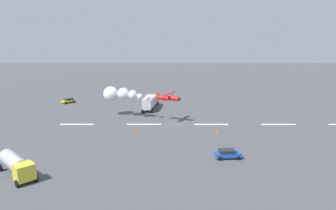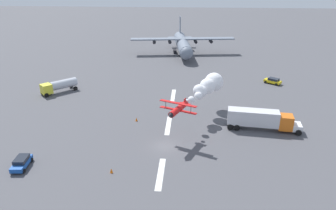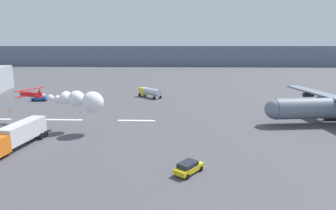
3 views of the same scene
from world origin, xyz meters
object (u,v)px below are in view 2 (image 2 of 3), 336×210
at_px(airport_staff_sedan, 21,162).
at_px(followme_car_yellow, 273,81).
at_px(traffic_cone_near, 111,170).
at_px(traffic_cone_far, 136,119).
at_px(fuel_tanker_truck, 59,86).
at_px(stunt_biplane_red, 207,87).
at_px(cargo_transport_plane, 183,44).
at_px(semi_truck_orange, 261,119).

bearing_deg(airport_staff_sedan, followme_car_yellow, -47.84).
xyz_separation_m(traffic_cone_near, traffic_cone_far, (17.42, -0.80, 0.00)).
bearing_deg(traffic_cone_near, followme_car_yellow, -37.50).
relative_size(traffic_cone_near, traffic_cone_far, 1.00).
bearing_deg(traffic_cone_near, traffic_cone_far, -2.62).
distance_m(fuel_tanker_truck, airport_staff_sedan, 32.07).
bearing_deg(followme_car_yellow, stunt_biplane_red, 138.39).
relative_size(airport_staff_sedan, traffic_cone_near, 5.81).
relative_size(fuel_tanker_truck, traffic_cone_near, 10.29).
distance_m(cargo_transport_plane, traffic_cone_far, 55.12).
bearing_deg(stunt_biplane_red, traffic_cone_near, 146.72).
bearing_deg(airport_staff_sedan, traffic_cone_near, -92.14).
relative_size(fuel_tanker_truck, traffic_cone_far, 10.29).
distance_m(semi_truck_orange, traffic_cone_near, 28.75).
bearing_deg(traffic_cone_far, followme_car_yellow, -51.91).
relative_size(airport_staff_sedan, traffic_cone_far, 5.81).
height_order(cargo_transport_plane, traffic_cone_far, cargo_transport_plane).
height_order(airport_staff_sedan, traffic_cone_near, airport_staff_sedan).
bearing_deg(fuel_tanker_truck, followme_car_yellow, -78.96).
relative_size(cargo_transport_plane, stunt_biplane_red, 1.79).
relative_size(stunt_biplane_red, airport_staff_sedan, 4.63).
height_order(airport_staff_sedan, traffic_cone_far, airport_staff_sedan).
relative_size(semi_truck_orange, followme_car_yellow, 2.99).
height_order(cargo_transport_plane, traffic_cone_near, cargo_transport_plane).
bearing_deg(cargo_transport_plane, traffic_cone_far, 172.34).
xyz_separation_m(semi_truck_orange, traffic_cone_far, (1.83, 23.30, -1.73)).
bearing_deg(traffic_cone_far, airport_staff_sedan, 139.52).
relative_size(stunt_biplane_red, fuel_tanker_truck, 2.62).
xyz_separation_m(stunt_biplane_red, fuel_tanker_truck, (9.91, 34.71, -4.11)).
xyz_separation_m(stunt_biplane_red, traffic_cone_far, (-4.53, 13.61, -5.47)).
bearing_deg(cargo_transport_plane, traffic_cone_near, 173.55).
bearing_deg(stunt_biplane_red, semi_truck_orange, -123.31).
height_order(traffic_cone_near, traffic_cone_far, same).
bearing_deg(semi_truck_orange, traffic_cone_near, 122.90).
xyz_separation_m(airport_staff_sedan, traffic_cone_far, (16.91, -14.43, -0.44)).
bearing_deg(followme_car_yellow, airport_staff_sedan, 132.16).
distance_m(stunt_biplane_red, traffic_cone_far, 15.36).
xyz_separation_m(followme_car_yellow, traffic_cone_far, (-24.71, 31.54, -0.44)).
xyz_separation_m(cargo_transport_plane, fuel_tanker_truck, (-40.10, 28.44, -1.75)).
height_order(stunt_biplane_red, traffic_cone_far, stunt_biplane_red).
height_order(cargo_transport_plane, fuel_tanker_truck, cargo_transport_plane).
height_order(stunt_biplane_red, fuel_tanker_truck, stunt_biplane_red).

